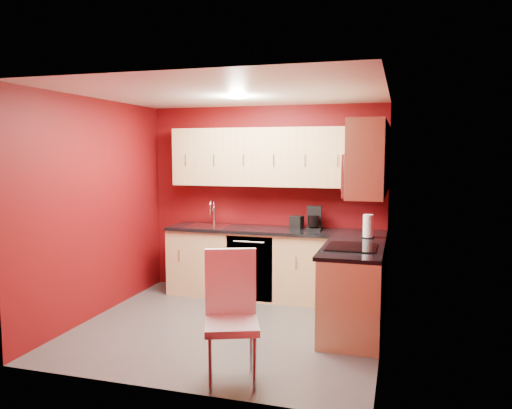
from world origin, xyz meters
The scene contains 21 objects.
floor centered at (0.00, 0.00, 0.00)m, with size 3.20×3.20×0.00m, color #454341.
ceiling centered at (0.00, 0.00, 2.50)m, with size 3.20×3.20×0.00m, color white.
wall_back centered at (0.00, 1.50, 1.25)m, with size 3.20×3.20×0.00m, color #60090A.
wall_front centered at (0.00, -1.50, 1.25)m, with size 3.20×3.20×0.00m, color #60090A.
wall_left centered at (-1.60, 0.00, 1.25)m, with size 3.00×3.00×0.00m, color #60090A.
wall_right centered at (1.60, 0.00, 1.25)m, with size 3.00×3.00×0.00m, color #60090A.
base_cabinets_back centered at (0.20, 1.20, 0.43)m, with size 2.80×0.60×0.87m, color tan.
base_cabinets_right centered at (1.30, 0.25, 0.43)m, with size 0.60×1.30×0.87m, color tan.
countertop_back centered at (0.20, 1.19, 0.89)m, with size 2.80×0.63×0.04m, color black.
countertop_right centered at (1.29, 0.23, 0.89)m, with size 0.63×1.27×0.04m, color black.
upper_cabinets_back centered at (0.20, 1.32, 1.83)m, with size 2.80×0.35×0.75m, color tan.
upper_cabinets_right centered at (1.42, 0.44, 1.89)m, with size 0.35×1.55×0.75m.
microwave centered at (1.39, 0.20, 1.66)m, with size 0.42×0.76×0.42m.
cooktop centered at (1.28, 0.20, 0.92)m, with size 0.50×0.55×0.01m, color black.
sink centered at (-0.70, 1.20, 0.94)m, with size 0.52×0.42×0.35m.
dishwasher_front centered at (-0.05, 0.91, 0.43)m, with size 0.60×0.02×0.82m, color black.
downlight centered at (0.00, 0.30, 2.48)m, with size 0.20×0.20×0.01m, color white.
coffee_maker centered at (0.70, 1.23, 1.06)m, with size 0.18×0.24×0.30m, color black, non-canonical shape.
napkin_holder centered at (0.47, 1.30, 0.99)m, with size 0.15×0.15×0.16m, color black, non-canonical shape.
paper_towel centered at (1.40, 0.85, 1.04)m, with size 0.15×0.15×0.27m, color white, non-canonical shape.
dining_chair centered at (0.44, -1.20, 0.54)m, with size 0.43×0.46×1.08m, color white, non-canonical shape.
Camera 1 is at (1.75, -4.95, 1.89)m, focal length 35.00 mm.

